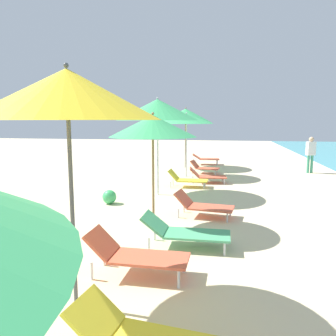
% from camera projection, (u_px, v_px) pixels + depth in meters
% --- Properties ---
extents(umbrella_third, '(2.13, 2.13, 2.93)m').
position_uv_depth(umbrella_third, '(67.00, 95.00, 3.73)').
color(umbrella_third, '#4C4C51').
rests_on(umbrella_third, ground).
extents(lounger_third_shoreside, '(1.50, 0.61, 0.66)m').
position_uv_depth(lounger_third_shoreside, '(135.00, 254.00, 4.86)').
color(lounger_third_shoreside, '#D8593F').
rests_on(lounger_third_shoreside, ground).
extents(umbrella_fourth, '(1.82, 1.82, 2.45)m').
position_uv_depth(umbrella_fourth, '(153.00, 126.00, 6.81)').
color(umbrella_fourth, olive).
rests_on(umbrella_fourth, ground).
extents(lounger_fourth_shoreside, '(1.44, 0.80, 0.60)m').
position_uv_depth(lounger_fourth_shoreside, '(203.00, 205.00, 7.84)').
color(lounger_fourth_shoreside, '#D8593F').
rests_on(lounger_fourth_shoreside, ground).
extents(lounger_fourth_inland, '(1.58, 0.61, 0.60)m').
position_uv_depth(lounger_fourth_inland, '(184.00, 231.00, 5.96)').
color(lounger_fourth_inland, '#4CA572').
rests_on(lounger_fourth_inland, ground).
extents(umbrella_fifth, '(2.48, 2.48, 2.97)m').
position_uv_depth(umbrella_fifth, '(157.00, 110.00, 9.87)').
color(umbrella_fifth, silver).
rests_on(umbrella_fifth, ground).
extents(lounger_fifth_shoreside, '(1.35, 0.59, 0.59)m').
position_uv_depth(lounger_fifth_shoreside, '(187.00, 179.00, 11.34)').
color(lounger_fifth_shoreside, yellow).
rests_on(lounger_fifth_shoreside, ground).
extents(umbrella_sixth, '(2.17, 2.17, 2.60)m').
position_uv_depth(umbrella_sixth, '(186.00, 119.00, 13.14)').
color(umbrella_sixth, silver).
rests_on(umbrella_sixth, ground).
extents(lounger_sixth_shoreside, '(1.27, 0.77, 0.55)m').
position_uv_depth(lounger_sixth_shoreside, '(204.00, 167.00, 14.29)').
color(lounger_sixth_shoreside, '#D8593F').
rests_on(lounger_sixth_shoreside, ground).
extents(lounger_sixth_inland, '(1.41, 0.81, 0.56)m').
position_uv_depth(lounger_sixth_inland, '(207.00, 175.00, 12.12)').
color(lounger_sixth_inland, '#D8593F').
rests_on(lounger_sixth_inland, ground).
extents(umbrella_farthest, '(2.55, 2.55, 2.89)m').
position_uv_depth(umbrella_farthest, '(186.00, 116.00, 15.68)').
color(umbrella_farthest, olive).
rests_on(umbrella_farthest, ground).
extents(lounger_farthest_shoreside, '(1.42, 0.80, 0.55)m').
position_uv_depth(lounger_farthest_shoreside, '(205.00, 158.00, 17.08)').
color(lounger_farthest_shoreside, '#D8593F').
rests_on(lounger_farthest_shoreside, ground).
extents(person_walking_mid, '(0.41, 0.32, 1.57)m').
position_uv_depth(person_walking_mid, '(311.00, 151.00, 14.30)').
color(person_walking_mid, '#3F9972').
rests_on(person_walking_mid, ground).
extents(beach_ball, '(0.39, 0.39, 0.39)m').
position_uv_depth(beach_ball, '(109.00, 197.00, 9.08)').
color(beach_ball, '#3FB266').
rests_on(beach_ball, ground).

